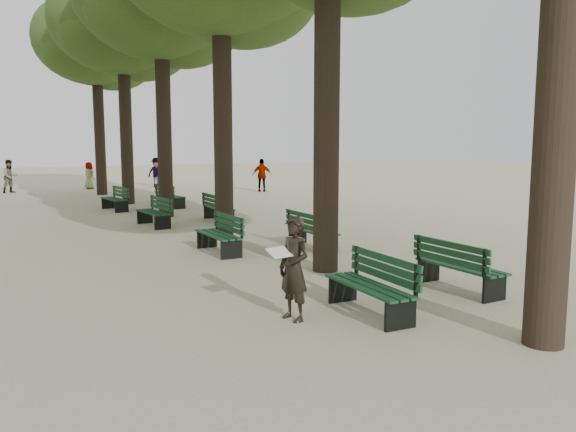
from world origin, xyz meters
TOP-DOWN VIEW (x-y plane):
  - ground at (0.00, 0.00)m, footprint 120.00×120.00m
  - tree_central_4 at (1.50, 18.00)m, footprint 6.00×6.00m
  - tree_central_5 at (1.50, 23.00)m, footprint 6.00×6.00m
  - bench_left_0 at (0.37, 0.18)m, footprint 0.73×1.84m
  - bench_left_1 at (0.37, 5.85)m, footprint 0.63×1.82m
  - bench_left_2 at (0.37, 10.91)m, footprint 0.66×1.83m
  - bench_left_3 at (0.37, 15.81)m, footprint 0.72×1.84m
  - bench_right_0 at (2.63, 0.45)m, footprint 0.63×1.82m
  - bench_right_1 at (2.63, 5.21)m, footprint 0.69×1.83m
  - bench_right_2 at (2.63, 10.96)m, footprint 0.70×1.84m
  - bench_right_3 at (2.63, 15.79)m, footprint 0.76×1.85m
  - man_with_map at (-0.76, 0.56)m, footprint 0.64×0.67m
  - pedestrian_c at (9.33, 20.32)m, footprint 1.08×0.83m
  - pedestrian_b at (5.46, 26.43)m, footprint 1.18×0.56m
  - pedestrian_a at (-2.39, 26.48)m, footprint 0.92×0.66m
  - pedestrian_d at (1.71, 27.02)m, footprint 0.56×0.81m

SIDE VIEW (x-z plane):
  - ground at x=0.00m, z-range 0.00..0.00m
  - bench_left_0 at x=0.37m, z-range -0.19..0.73m
  - bench_left_1 at x=0.37m, z-range -0.19..0.73m
  - bench_left_2 at x=0.37m, z-range -0.19..0.73m
  - bench_left_3 at x=0.37m, z-range -0.19..0.73m
  - bench_right_0 at x=2.63m, z-range -0.19..0.73m
  - bench_right_1 at x=2.63m, z-range -0.19..0.73m
  - bench_right_2 at x=2.63m, z-range -0.19..0.73m
  - bench_right_3 at x=2.63m, z-range -0.19..0.73m
  - pedestrian_d at x=1.71m, z-range 0.00..1.54m
  - man_with_map at x=-0.76m, z-range 0.00..1.56m
  - pedestrian_a at x=-2.39m, z-range 0.00..1.75m
  - pedestrian_b at x=5.46m, z-range 0.00..1.76m
  - pedestrian_c at x=9.33m, z-range 0.00..1.78m
  - tree_central_4 at x=1.50m, z-range 2.68..12.63m
  - tree_central_5 at x=1.50m, z-range 2.68..12.63m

